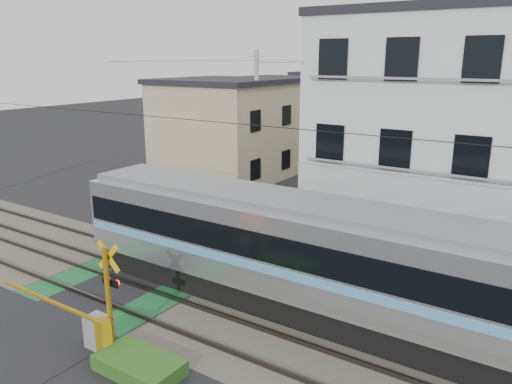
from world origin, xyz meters
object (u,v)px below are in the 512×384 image
Objects in this scene: crossing_signal_far at (155,219)px; pedestrian at (429,134)px; crossing_signal_near at (99,325)px; apartment_block at (460,134)px.

crossing_signal_far reaches higher than pedestrian.
crossing_signal_near and crossing_signal_far have the same top height.
apartment_block is (11.09, 5.84, 3.94)m from crossing_signal_far.
crossing_signal_near is 38.72m from pedestrian.
apartment_block is at bearing 65.78° from crossing_signal_near.
apartment_block reaches higher than crossing_signal_near.
crossing_signal_near is at bearing -114.22° from apartment_block.
crossing_signal_far is (-5.17, 7.31, 0.00)m from crossing_signal_near.
apartment_block is 6.33× the size of pedestrian.
pedestrian is (-1.75, 38.68, 0.09)m from crossing_signal_near.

